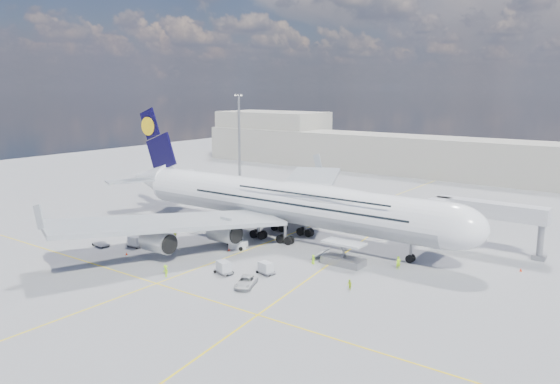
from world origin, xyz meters
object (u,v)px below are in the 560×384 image
Objects in this scene: airliner at (283,201)px; cone_tail at (145,216)px; crew_loader at (349,285)px; catering_truck_outer at (307,184)px; dolly_row_a at (135,241)px; cone_nose at (521,270)px; cone_wing_left_outer at (290,205)px; dolly_nose_near at (224,267)px; crew_van at (313,259)px; cargo_loader at (343,257)px; dolly_nose_far at (266,268)px; jet_bridge at (466,212)px; service_van at (246,282)px; baggage_tug at (238,244)px; catering_truck_inner at (310,213)px; cone_wing_right_inner at (229,250)px; dolly_back at (136,237)px; dolly_row_c at (236,244)px; crew_tug at (166,271)px; cone_wing_right_outer at (127,254)px; light_mast at (239,139)px; crew_nose at (398,263)px; cone_wing_left_inner at (249,217)px; dolly_row_b at (101,244)px.

airliner reaches higher than cone_tail.
catering_truck_outer is at bearing 154.89° from crew_loader.
airliner reaches higher than dolly_row_a.
cone_wing_left_outer is (-54.19, 16.87, 0.04)m from cone_nose.
crew_van is at bearing 75.25° from dolly_nose_near.
dolly_nose_far is at bearing -122.99° from cargo_loader.
jet_bridge is at bearing 13.89° from cone_tail.
dolly_nose_near is at bearing 137.81° from service_van.
jet_bridge is 5.71× the size of baggage_tug.
jet_bridge reaches higher than catering_truck_inner.
baggage_tug is 6.75× the size of cone_wing_right_inner.
dolly_row_c is at bearing 25.34° from dolly_back.
cone_wing_left_outer reaches higher than cone_nose.
crew_van is (-3.71, -2.63, -0.49)m from cargo_loader.
airliner is at bearing 98.35° from crew_tug.
catering_truck_inner reaches higher than cargo_loader.
cone_nose is 0.86× the size of cone_wing_left_outer.
dolly_back is 58.20m from catering_truck_outer.
airliner is 21.04m from dolly_nose_far.
dolly_nose_far is at bearing -4.24° from dolly_back.
crew_loader is 3.17× the size of cone_wing_right_outer.
jet_bridge is at bearing 36.06° from cone_wing_right_inner.
catering_truck_outer is at bearing 128.71° from cargo_loader.
airliner is 33.99m from cone_tail.
cone_wing_left_outer is (-30.95, 29.75, -0.96)m from cargo_loader.
cone_wing_right_outer is at bearing -66.37° from light_mast.
catering_truck_inner is 35.16m from cone_tail.
catering_truck_outer is 4.03× the size of crew_nose.
service_van is at bearing -118.71° from jet_bridge.
cone_wing_left_outer is (4.30, 41.20, -0.77)m from dolly_back.
jet_bridge is 5.51× the size of dolly_row_c.
jet_bridge is 9.38× the size of crew_nose.
jet_bridge is 28.62m from crew_loader.
crew_loader is at bearing -8.82° from cone_wing_right_inner.
crew_van is at bearing 58.40° from service_van.
catering_truck_outer is (-3.85, 59.73, 1.12)m from dolly_row_a.
airliner reaches higher than cone_wing_right_outer.
cone_wing_right_outer is at bearing -121.15° from airliner.
baggage_tug is (15.14, 9.65, -0.16)m from dolly_row_a.
crew_van is 3.10× the size of cone_wing_right_inner.
cone_wing_right_outer is at bearing -114.94° from catering_truck_inner.
jet_bridge is at bearing 103.01° from crew_loader.
airliner is 18.01m from cone_wing_left_inner.
crew_loader is 0.85× the size of crew_tug.
cone_wing_left_outer is (-24.05, 40.38, -0.67)m from dolly_nose_far.
service_van reaches higher than dolly_row_c.
crew_tug is at bearing -92.63° from airliner.
dolly_row_b is (-5.11, -3.23, -0.63)m from dolly_row_a.
catering_truck_outer is 69.48m from cone_nose.
crew_tug reaches higher than dolly_row_c.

